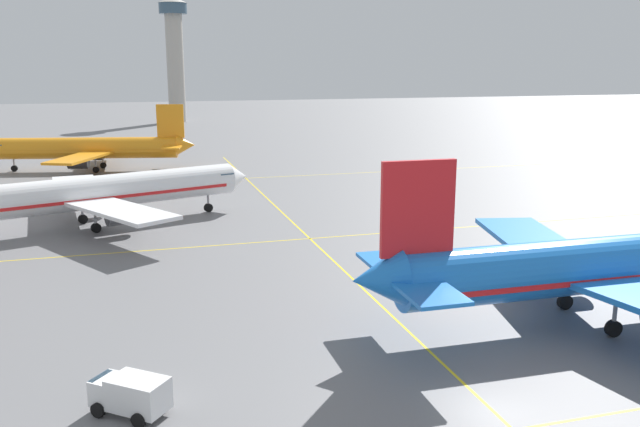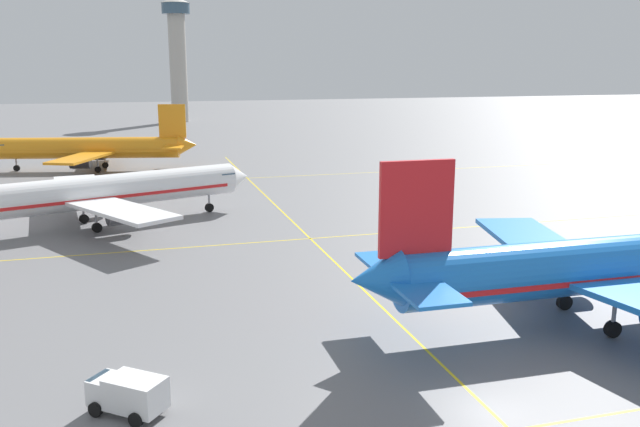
# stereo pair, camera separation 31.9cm
# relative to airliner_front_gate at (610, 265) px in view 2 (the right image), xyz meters

# --- Properties ---
(ground_plane) EXTENTS (600.00, 600.00, 0.00)m
(ground_plane) POSITION_rel_airliner_front_gate_xyz_m (-14.49, -9.28, -4.15)
(ground_plane) COLOR slate
(airliner_front_gate) EXTENTS (38.99, 33.75, 12.16)m
(airliner_front_gate) POSITION_rel_airliner_front_gate_xyz_m (0.00, 0.00, 0.00)
(airliner_front_gate) COLOR blue
(airliner_front_gate) RESTS_ON ground
(airliner_second_row) EXTENTS (35.90, 30.70, 11.45)m
(airliner_second_row) POSITION_rel_airliner_front_gate_xyz_m (-35.65, 39.59, -0.24)
(airliner_second_row) COLOR white
(airliner_second_row) RESTS_ON ground
(airliner_third_row) EXTENTS (35.84, 30.43, 11.21)m
(airliner_third_row) POSITION_rel_airliner_front_gate_xyz_m (-38.57, 82.09, -0.32)
(airliner_third_row) COLOR orange
(airliner_third_row) RESTS_ON ground
(taxiway_markings) EXTENTS (140.78, 129.23, 0.01)m
(taxiway_markings) POSITION_rel_airliner_front_gate_xyz_m (-14.49, 27.88, -4.15)
(taxiway_markings) COLOR yellow
(taxiway_markings) RESTS_ON ground
(service_truck_catering) EXTENTS (4.35, 4.03, 2.10)m
(service_truck_catering) POSITION_rel_airliner_front_gate_xyz_m (-33.00, -4.27, -2.97)
(service_truck_catering) COLOR white
(service_truck_catering) RESTS_ON ground
(control_tower) EXTENTS (8.82, 8.82, 37.42)m
(control_tower) POSITION_rel_airliner_front_gate_xyz_m (-16.83, 176.43, 17.59)
(control_tower) COLOR #ADA89E
(control_tower) RESTS_ON ground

